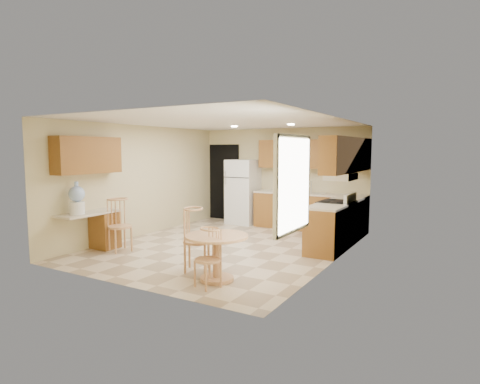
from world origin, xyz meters
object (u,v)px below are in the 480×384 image
Objects in this scene: chair_table_b at (204,253)px; chair_desk at (116,220)px; dining_table at (217,251)px; chair_table_a at (193,234)px; stove at (336,223)px; refrigerator at (243,192)px; water_crock at (77,199)px.

chair_table_b is 0.83× the size of chair_desk.
chair_table_a is at bearing 164.46° from dining_table.
stove reaches higher than chair_table_b.
refrigerator is 5.11m from chair_table_b.
chair_table_a reaches higher than chair_table_b.
refrigerator reaches higher than water_crock.
chair_table_a reaches higher than dining_table.
dining_table is at bearing -65.15° from refrigerator.
chair_table_a is 0.82m from chair_table_b.
water_crock is at bearing -103.59° from refrigerator.
chair_table_b is at bearing -66.49° from refrigerator.
refrigerator is 3.15m from stove.
refrigerator is at bearing 157.01° from stove.
chair_table_a is (-0.55, 0.15, 0.17)m from dining_table.
chair_desk is (-3.47, -2.62, 0.15)m from stove.
stove is (2.88, -1.22, -0.38)m from refrigerator.
refrigerator is at bearing -168.05° from chair_desk.
stove reaches higher than chair_table_a.
water_crock is at bearing -178.95° from dining_table.
refrigerator is at bearing 114.85° from dining_table.
stove is at bearing -22.99° from refrigerator.
stove reaches higher than chair_desk.
stove is 3.56m from chair_table_b.
dining_table is 3.09m from water_crock.
refrigerator is 4.74m from dining_table.
water_crock is at bearing -21.23° from chair_desk.
stove is 3.19m from dining_table.
refrigerator is 2.02× the size of chair_table_b.
water_crock reaches higher than chair_table_a.
chair_table_a is 2.06m from chair_desk.
chair_table_a is at bearing 4.80° from water_crock.
stove is 1.81× the size of water_crock.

